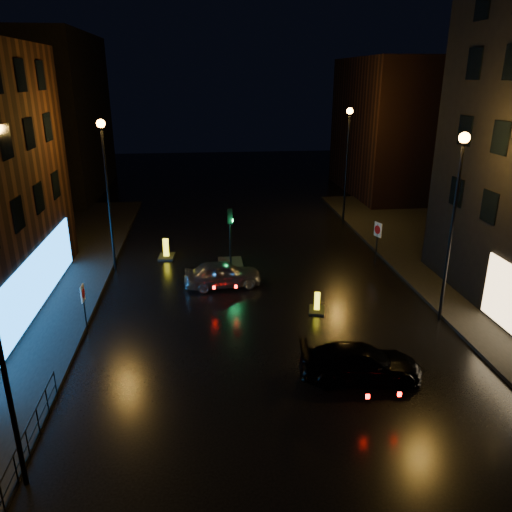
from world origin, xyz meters
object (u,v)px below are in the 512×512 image
at_px(bollard_near, 317,307).
at_px(road_sign_left, 83,297).
at_px(road_sign_right, 378,233).
at_px(dark_sedan, 360,363).
at_px(silver_hatchback, 223,274).
at_px(traffic_signal, 231,257).
at_px(bollard_far, 166,253).

height_order(bollard_near, road_sign_left, road_sign_left).
bearing_deg(road_sign_right, dark_sedan, 49.84).
distance_m(bollard_near, road_sign_left, 10.51).
xyz_separation_m(silver_hatchback, road_sign_left, (-6.10, -4.39, 0.96)).
distance_m(traffic_signal, dark_sedan, 12.73).
xyz_separation_m(road_sign_left, road_sign_right, (15.16, 6.59, 0.28)).
distance_m(silver_hatchback, dark_sedan, 10.19).
distance_m(bollard_far, road_sign_right, 12.67).
relative_size(dark_sedan, bollard_far, 3.08).
bearing_deg(road_sign_left, bollard_near, 6.16).
height_order(dark_sedan, road_sign_left, road_sign_left).
bearing_deg(road_sign_right, silver_hatchback, -4.86).
height_order(road_sign_left, road_sign_right, road_sign_right).
distance_m(traffic_signal, road_sign_right, 8.62).
relative_size(dark_sedan, bollard_near, 3.62).
relative_size(traffic_signal, silver_hatchback, 0.86).
relative_size(silver_hatchback, road_sign_left, 1.82).
distance_m(silver_hatchback, road_sign_left, 7.57).
distance_m(bollard_near, bollard_far, 11.14).
bearing_deg(road_sign_left, dark_sedan, -22.76).
bearing_deg(traffic_signal, bollard_near, -60.36).
distance_m(traffic_signal, bollard_far, 4.23).
bearing_deg(road_sign_left, road_sign_right, 24.55).
height_order(silver_hatchback, bollard_near, silver_hatchback).
xyz_separation_m(bollard_near, road_sign_right, (4.79, 5.67, 1.72)).
height_order(bollard_near, road_sign_right, road_sign_right).
bearing_deg(dark_sedan, bollard_far, 36.17).
bearing_deg(bollard_near, road_sign_left, -160.40).
relative_size(traffic_signal, road_sign_right, 1.34).
xyz_separation_m(traffic_signal, bollard_near, (3.67, -6.45, -0.30)).
bearing_deg(road_sign_right, road_sign_left, 4.98).
xyz_separation_m(bollard_near, bollard_far, (-7.50, 8.24, 0.06)).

